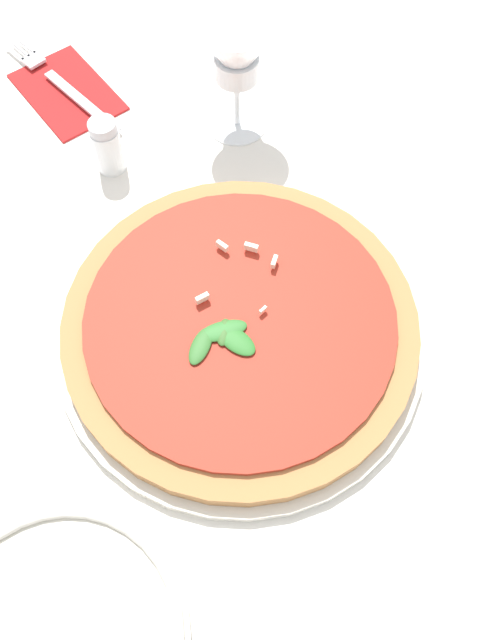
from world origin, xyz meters
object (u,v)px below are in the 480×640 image
object	(u,v)px
pizza_arugula_main	(240,326)
shaker_pepper	(107,146)
fork	(62,84)
wine_glass	(237,57)

from	to	relation	value
pizza_arugula_main	shaker_pepper	size ratio (longest dim) A/B	5.35
fork	shaker_pepper	world-z (taller)	shaker_pepper
fork	wine_glass	bearing A→B (deg)	-149.30
pizza_arugula_main	wine_glass	size ratio (longest dim) A/B	2.62
fork	pizza_arugula_main	bearing A→B (deg)	168.73
shaker_pepper	wine_glass	bearing A→B (deg)	-89.97
pizza_arugula_main	fork	distance (m)	0.41
fork	shaker_pepper	size ratio (longest dim) A/B	3.18
pizza_arugula_main	fork	xyz separation A→B (m)	(0.40, 0.05, -0.01)
pizza_arugula_main	shaker_pepper	bearing A→B (deg)	9.15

